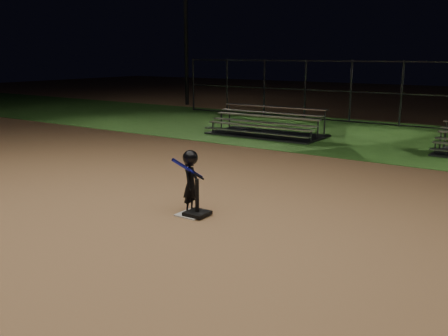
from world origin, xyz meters
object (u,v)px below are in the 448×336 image
bleacher_left (266,130)px  batting_tee (197,209)px  home_plate (192,214)px  child_batter (191,179)px  light_pole_left (185,11)px

bleacher_left → batting_tee: bearing=-68.7°
batting_tee → home_plate: bearing=-178.9°
home_plate → batting_tee: bearing=1.1°
batting_tee → child_batter: bearing=149.8°
child_batter → bleacher_left: (-3.04, 8.07, -0.40)m
batting_tee → child_batter: (-0.25, 0.14, 0.46)m
child_batter → bleacher_left: size_ratio=0.28×
batting_tee → bleacher_left: 8.84m
batting_tee → child_batter: child_batter is taller
home_plate → light_pole_left: size_ratio=0.05×
bleacher_left → light_pole_left: light_pole_left is taller
batting_tee → bleacher_left: bleacher_left is taller
home_plate → bleacher_left: bleacher_left is taller
child_batter → bleacher_left: bearing=6.5°
light_pole_left → batting_tee: bearing=-50.9°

